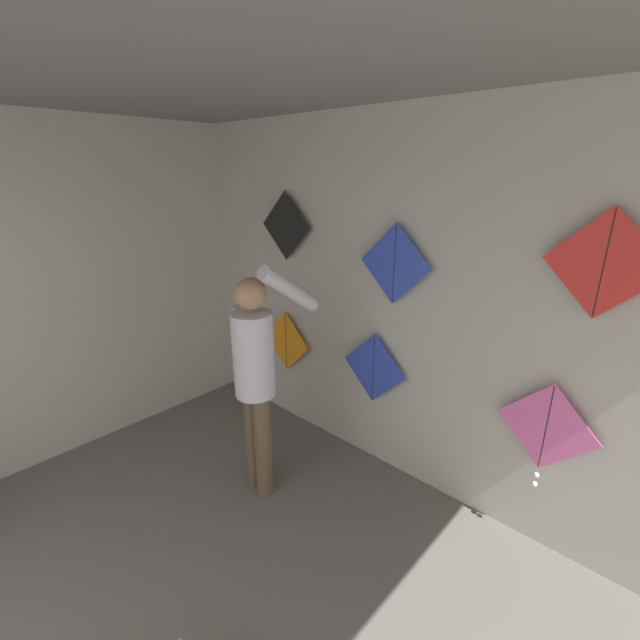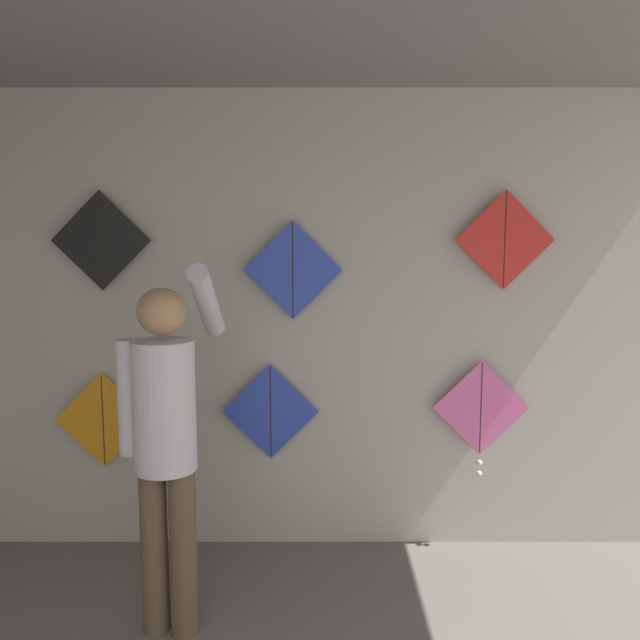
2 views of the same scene
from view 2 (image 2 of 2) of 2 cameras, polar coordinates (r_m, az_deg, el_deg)
The scene contains 8 objects.
back_panel at distance 3.84m, azimuth -3.12°, elevation -0.40°, with size 5.11×0.06×2.80m, color #BCB7AD.
shopkeeper at distance 3.09m, azimuth -14.13°, elevation -9.72°, with size 0.46×0.60×1.81m.
kite_0 at distance 4.09m, azimuth -19.42°, elevation -8.64°, with size 0.59×0.01×0.59m.
kite_1 at distance 3.87m, azimuth -4.74°, elevation -8.34°, with size 0.59×0.01×0.59m.
kite_2 at distance 3.98m, azimuth 14.28°, elevation -8.09°, with size 0.59×0.04×0.73m.
kite_3 at distance 3.93m, azimuth -19.61°, elevation 6.87°, with size 0.59×0.01×0.59m.
kite_4 at distance 3.72m, azimuth -2.72°, elevation 4.56°, with size 0.59×0.01×0.59m.
kite_5 at distance 3.87m, azimuth 16.33°, elevation 7.05°, with size 0.59×0.01×0.59m.
Camera 2 is at (0.20, 0.13, 1.91)m, focal length 35.00 mm.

